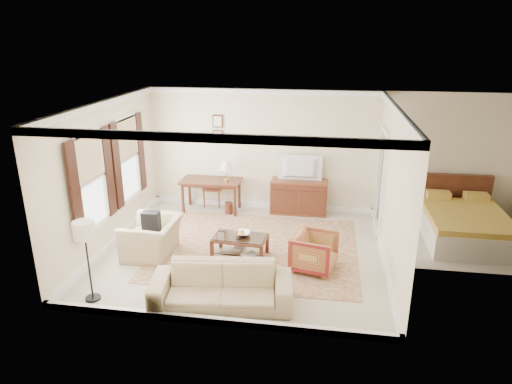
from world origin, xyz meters
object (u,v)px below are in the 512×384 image
(sideboard, at_px, (299,197))
(club_armchair, at_px, (152,232))
(coffee_table, at_px, (240,241))
(sofa, at_px, (221,280))
(writing_desk, at_px, (211,184))
(tv, at_px, (300,160))
(striped_armchair, at_px, (314,250))

(sideboard, bearing_deg, club_armchair, -135.09)
(coffee_table, bearing_deg, sofa, -89.20)
(coffee_table, height_order, club_armchair, club_armchair)
(writing_desk, bearing_deg, club_armchair, -102.57)
(writing_desk, distance_m, tv, 2.20)
(club_armchair, bearing_deg, striped_armchair, 89.14)
(sideboard, relative_size, coffee_table, 1.25)
(sideboard, bearing_deg, writing_desk, -175.36)
(striped_armchair, height_order, club_armchair, club_armchair)
(writing_desk, height_order, sofa, sofa)
(tv, relative_size, coffee_table, 0.93)
(writing_desk, relative_size, tv, 1.45)
(coffee_table, bearing_deg, club_armchair, -174.02)
(sideboard, xyz_separation_m, tv, (0.00, -0.02, 0.90))
(coffee_table, distance_m, striped_armchair, 1.46)
(coffee_table, height_order, striped_armchair, striped_armchair)
(tv, height_order, sofa, tv)
(sideboard, distance_m, tv, 0.90)
(tv, distance_m, sofa, 4.31)
(striped_armchair, relative_size, club_armchair, 0.70)
(tv, relative_size, club_armchair, 0.89)
(sideboard, height_order, tv, tv)
(club_armchair, bearing_deg, writing_desk, 168.50)
(writing_desk, xyz_separation_m, club_armchair, (-0.55, -2.48, -0.19))
(striped_armchair, height_order, sofa, sofa)
(tv, relative_size, sofa, 0.45)
(sideboard, bearing_deg, sofa, -102.70)
(sideboard, bearing_deg, tv, -90.00)
(writing_desk, bearing_deg, sideboard, 4.64)
(writing_desk, distance_m, striped_armchair, 3.66)
(tv, height_order, coffee_table, tv)
(tv, bearing_deg, sofa, 77.24)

